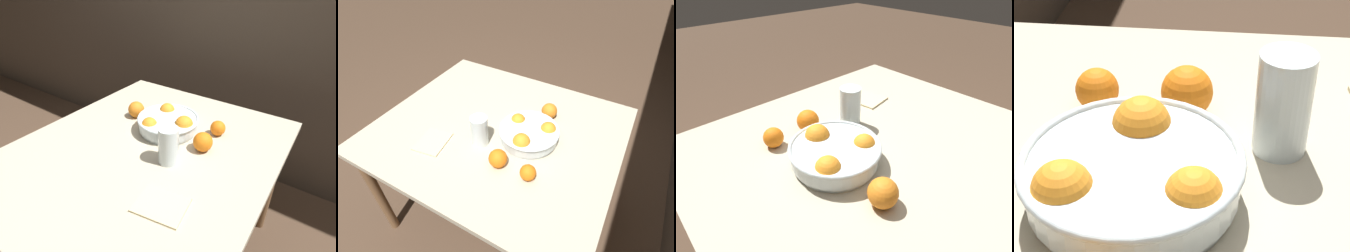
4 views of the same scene
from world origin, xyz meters
The scene contains 5 objects.
dining_table centered at (0.00, 0.00, 0.65)m, with size 1.01×1.17×0.73m.
fruit_bowl centered at (0.00, 0.17, 0.77)m, with size 0.28×0.28×0.10m.
juice_glass centered at (0.13, -0.02, 0.79)m, with size 0.08×0.08×0.15m.
orange_loose_near_bowl centered at (0.20, 0.26, 0.76)m, with size 0.07×0.07×0.07m, color orange.
orange_loose_aside centered at (0.20, 0.12, 0.77)m, with size 0.08×0.08×0.08m, color orange.
Camera 4 is at (-0.53, 0.05, 1.21)m, focal length 60.00 mm.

